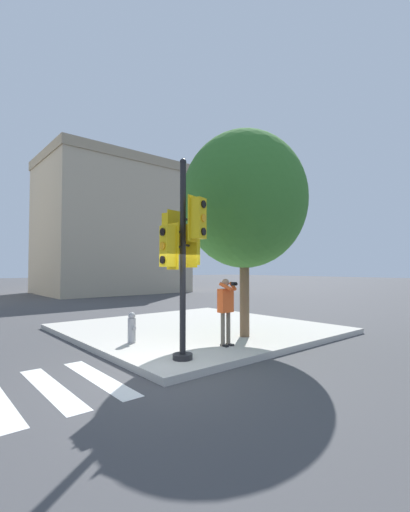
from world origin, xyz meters
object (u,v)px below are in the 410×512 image
object	(u,v)px
traffic_signal_pole	(182,246)
fire_hydrant	(132,328)
person_photographer	(226,305)
street_tree	(244,200)

from	to	relation	value
traffic_signal_pole	fire_hydrant	bearing A→B (deg)	91.04
traffic_signal_pole	person_photographer	xyz separation A→B (m)	(1.65, 0.30, -1.47)
person_photographer	fire_hydrant	xyz separation A→B (m)	(-1.70, 1.94, -0.64)
traffic_signal_pole	fire_hydrant	distance (m)	3.08
fire_hydrant	person_photographer	bearing A→B (deg)	-48.80
street_tree	person_photographer	bearing A→B (deg)	-157.95
traffic_signal_pole	street_tree	distance (m)	3.41
street_tree	fire_hydrant	xyz separation A→B (m)	(-2.96, 1.42, -3.68)
street_tree	fire_hydrant	size ratio (longest dim) A/B	7.47
traffic_signal_pole	street_tree	world-z (taller)	street_tree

